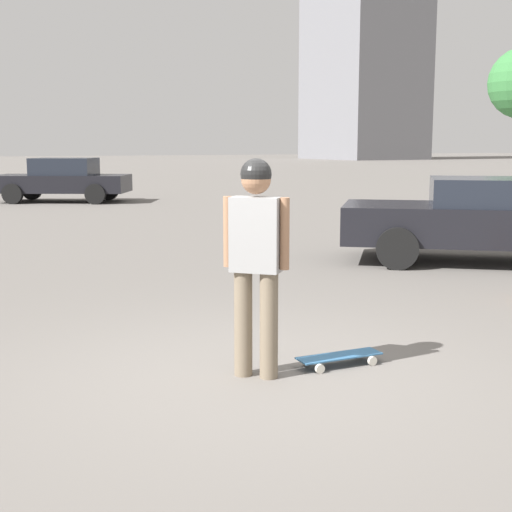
{
  "coord_description": "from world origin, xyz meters",
  "views": [
    {
      "loc": [
        2.48,
        5.02,
        1.88
      ],
      "look_at": [
        0.0,
        0.0,
        0.99
      ],
      "focal_mm": 50.0,
      "sensor_mm": 36.0,
      "label": 1
    }
  ],
  "objects_px": {
    "person": "(256,250)",
    "car_parked_near": "(491,218)",
    "car_parked_far": "(63,179)",
    "skateboard": "(339,357)"
  },
  "relations": [
    {
      "from": "person",
      "to": "car_parked_near",
      "type": "height_order",
      "value": "person"
    },
    {
      "from": "person",
      "to": "car_parked_near",
      "type": "xyz_separation_m",
      "value": [
        -5.81,
        -3.37,
        -0.33
      ]
    },
    {
      "from": "person",
      "to": "car_parked_near",
      "type": "relative_size",
      "value": 0.38
    },
    {
      "from": "skateboard",
      "to": "car_parked_far",
      "type": "bearing_deg",
      "value": -92.73
    },
    {
      "from": "car_parked_near",
      "to": "car_parked_far",
      "type": "xyz_separation_m",
      "value": [
        3.62,
        -15.31,
        0.02
      ]
    },
    {
      "from": "car_parked_far",
      "to": "person",
      "type": "bearing_deg",
      "value": 111.74
    },
    {
      "from": "car_parked_near",
      "to": "car_parked_far",
      "type": "relative_size",
      "value": 1.02
    },
    {
      "from": "person",
      "to": "skateboard",
      "type": "bearing_deg",
      "value": 38.98
    },
    {
      "from": "person",
      "to": "car_parked_near",
      "type": "distance_m",
      "value": 6.73
    },
    {
      "from": "car_parked_far",
      "to": "car_parked_near",
      "type": "bearing_deg",
      "value": 131.74
    }
  ]
}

